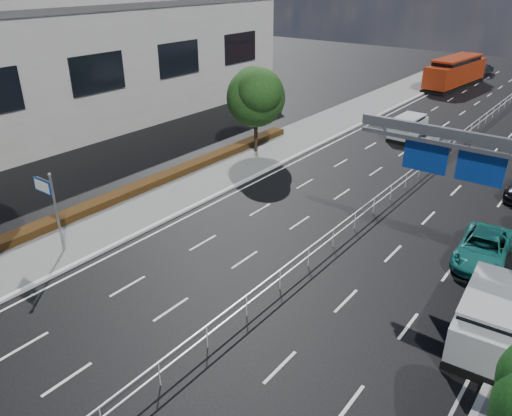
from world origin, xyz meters
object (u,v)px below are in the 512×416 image
Objects in this scene: white_minivan at (408,127)px; red_bus at (455,71)px; overhead_gantry at (500,166)px; silver_minivan at (491,317)px; toilet_sign at (49,198)px; near_car_silver at (435,142)px; near_car_dark at (483,69)px; parked_car_teal at (483,248)px.

red_bus is at bearing 99.40° from white_minivan.
overhead_gantry is 1.91× the size of silver_minivan.
white_minivan is 0.36× the size of red_bus.
near_car_silver is (9.82, 27.07, -2.26)m from toilet_sign.
toilet_sign reaches higher than near_car_silver.
near_car_silver is at bearing 109.85° from silver_minivan.
near_car_dark reaches higher than near_car_silver.
red_bus is at bearing 108.86° from overhead_gantry.
toilet_sign is at bearing -166.84° from silver_minivan.
toilet_sign is 29.68m from white_minivan.
near_car_dark is 51.67m from parked_car_teal.
overhead_gantry is 2.33× the size of near_car_dark.
near_car_dark is 0.89× the size of parked_car_teal.
near_car_silver is 0.75× the size of silver_minivan.
red_bus is 2.26× the size of silver_minivan.
white_minivan is 33.24m from near_car_dark.
overhead_gantry is at bearing 29.60° from toilet_sign.
white_minivan is 3.43m from near_car_silver.
toilet_sign reaches higher than silver_minivan.
silver_minivan reaches higher than white_minivan.
toilet_sign is 0.36× the size of red_bus.
overhead_gantry reaches higher than near_car_silver.
white_minivan is at bearing 97.32° from near_car_dark.
silver_minivan is at bearing -77.61° from parked_car_teal.
toilet_sign is at bearing -150.40° from overhead_gantry.
silver_minivan is 1.08× the size of parked_car_teal.
silver_minivan reaches higher than near_car_dark.
parked_car_teal reaches higher than near_car_silver.
overhead_gantry is at bearing 107.26° from near_car_dark.
parked_car_teal is (13.30, -49.93, -0.03)m from near_car_dark.
red_bus is 2.44× the size of parked_car_teal.
toilet_sign is 20.28m from silver_minivan.
red_bus is at bearing -76.93° from near_car_silver.
toilet_sign is 28.88m from near_car_silver.
overhead_gantry is at bearing -65.56° from red_bus.
silver_minivan is (15.80, -45.67, -0.79)m from red_bus.
overhead_gantry is at bearing -59.07° from white_minivan.
overhead_gantry is 0.85× the size of red_bus.
parked_car_teal is (7.63, -15.07, 0.00)m from near_car_silver.
overhead_gantry reaches higher than near_car_dark.
overhead_gantry is at bearing 107.07° from silver_minivan.
near_car_silver is 35.32m from near_car_dark.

